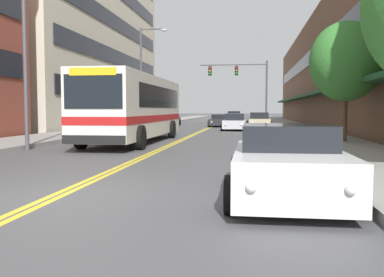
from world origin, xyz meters
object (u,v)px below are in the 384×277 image
at_px(car_slate_blue_parked_left_mid, 168,120).
at_px(car_charcoal_moving_third, 221,121).
at_px(traffic_signal_mast, 243,79).
at_px(car_dark_grey_parked_right_mid, 258,119).
at_px(car_navy_parked_left_near, 144,123).
at_px(street_lamp_left_near, 32,15).
at_px(fire_hydrant, 304,134).
at_px(car_beige_parked_right_far, 259,121).
at_px(car_silver_moving_lead, 235,122).
at_px(city_bus, 136,106).
at_px(car_white_parked_right_foreground, 287,165).
at_px(street_tree_right_mid, 346,61).
at_px(car_red_moving_second, 234,116).
at_px(street_lamp_left_far, 145,69).

distance_m(car_slate_blue_parked_left_mid, car_charcoal_moving_third, 5.31).
bearing_deg(traffic_signal_mast, car_dark_grey_parked_right_mid, 66.71).
distance_m(car_navy_parked_left_near, car_dark_grey_parked_right_mid, 18.12).
xyz_separation_m(street_lamp_left_near, fire_hydrant, (10.90, 2.70, -4.77)).
distance_m(car_dark_grey_parked_right_mid, traffic_signal_mast, 5.58).
bearing_deg(car_slate_blue_parked_left_mid, car_beige_parked_right_far, -18.62).
relative_size(car_silver_moving_lead, car_charcoal_moving_third, 0.98).
distance_m(city_bus, car_silver_moving_lead, 13.82).
distance_m(car_slate_blue_parked_left_mid, car_white_parked_right_foreground, 34.74).
height_order(car_white_parked_right_foreground, car_beige_parked_right_far, car_white_parked_right_foreground).
distance_m(car_charcoal_moving_third, traffic_signal_mast, 5.36).
bearing_deg(street_tree_right_mid, car_beige_parked_right_far, 100.95).
height_order(car_dark_grey_parked_right_mid, car_red_moving_second, car_red_moving_second).
bearing_deg(car_navy_parked_left_near, car_beige_parked_right_far, 40.41).
xyz_separation_m(car_silver_moving_lead, street_lamp_left_near, (-7.35, -17.70, 4.76)).
bearing_deg(car_slate_blue_parked_left_mid, car_white_parked_right_foreground, -75.43).
bearing_deg(traffic_signal_mast, street_lamp_left_far, -130.91).
distance_m(car_white_parked_right_foreground, traffic_signal_mast, 35.88).
bearing_deg(street_tree_right_mid, traffic_signal_mast, 102.27).
height_order(city_bus, car_dark_grey_parked_right_mid, city_bus).
relative_size(car_dark_grey_parked_right_mid, street_lamp_left_far, 0.51).
xyz_separation_m(car_slate_blue_parked_left_mid, traffic_signal_mast, (7.31, 2.01, 4.02)).
height_order(city_bus, car_red_moving_second, city_bus).
height_order(car_charcoal_moving_third, street_lamp_left_near, street_lamp_left_near).
bearing_deg(street_tree_right_mid, city_bus, 177.43).
xyz_separation_m(car_charcoal_moving_third, street_tree_right_mid, (7.10, -20.36, 3.26)).
bearing_deg(city_bus, traffic_signal_mast, 77.75).
relative_size(car_slate_blue_parked_left_mid, car_dark_grey_parked_right_mid, 1.03).
distance_m(traffic_signal_mast, street_tree_right_mid, 23.72).
height_order(city_bus, fire_hydrant, city_bus).
relative_size(city_bus, fire_hydrant, 13.91).
height_order(car_dark_grey_parked_right_mid, traffic_signal_mast, traffic_signal_mast).
distance_m(car_white_parked_right_foreground, car_dark_grey_parked_right_mid, 39.18).
distance_m(car_navy_parked_left_near, car_charcoal_moving_third, 10.82).
bearing_deg(car_dark_grey_parked_right_mid, car_slate_blue_parked_left_mid, -147.84).
height_order(car_white_parked_right_foreground, street_lamp_left_far, street_lamp_left_far).
distance_m(car_slate_blue_parked_left_mid, car_red_moving_second, 18.54).
xyz_separation_m(city_bus, street_lamp_left_far, (-2.96, 13.62, 3.08)).
bearing_deg(traffic_signal_mast, fire_hydrant, -82.93).
distance_m(city_bus, car_charcoal_moving_third, 20.16).
xyz_separation_m(car_slate_blue_parked_left_mid, car_silver_moving_lead, (6.82, -7.68, -0.01)).
height_order(city_bus, car_slate_blue_parked_left_mid, city_bus).
bearing_deg(car_beige_parked_right_far, street_lamp_left_far, -156.36).
bearing_deg(city_bus, car_dark_grey_parked_right_mid, 76.19).
bearing_deg(car_silver_moving_lead, city_bus, -108.84).
distance_m(car_slate_blue_parked_left_mid, traffic_signal_mast, 8.58).
height_order(street_lamp_left_far, street_tree_right_mid, street_lamp_left_far).
distance_m(car_slate_blue_parked_left_mid, car_dark_grey_parked_right_mid, 10.44).
bearing_deg(car_red_moving_second, car_dark_grey_parked_right_mid, -75.96).
bearing_deg(street_lamp_left_near, car_red_moving_second, 81.59).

